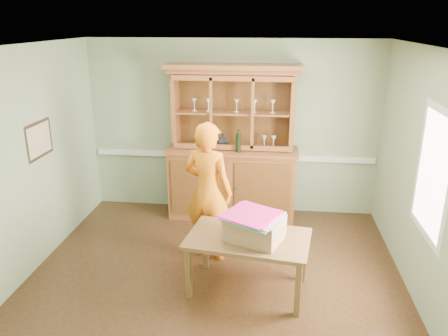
# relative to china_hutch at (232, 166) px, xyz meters

# --- Properties ---
(floor) EXTENTS (4.50, 4.50, 0.00)m
(floor) POSITION_rel_china_hutch_xyz_m (-0.03, -1.73, -0.82)
(floor) COLOR #432C15
(floor) RESTS_ON ground
(ceiling) EXTENTS (4.50, 4.50, 0.00)m
(ceiling) POSITION_rel_china_hutch_xyz_m (-0.03, -1.73, 1.88)
(ceiling) COLOR white
(ceiling) RESTS_ON wall_back
(wall_back) EXTENTS (4.50, 0.00, 4.50)m
(wall_back) POSITION_rel_china_hutch_xyz_m (-0.03, 0.27, 0.53)
(wall_back) COLOR gray
(wall_back) RESTS_ON floor
(wall_left) EXTENTS (0.00, 4.00, 4.00)m
(wall_left) POSITION_rel_china_hutch_xyz_m (-2.28, -1.73, 0.53)
(wall_left) COLOR gray
(wall_left) RESTS_ON floor
(wall_right) EXTENTS (0.00, 4.00, 4.00)m
(wall_right) POSITION_rel_china_hutch_xyz_m (2.22, -1.73, 0.53)
(wall_right) COLOR gray
(wall_right) RESTS_ON floor
(wall_front) EXTENTS (4.50, 0.00, 4.50)m
(wall_front) POSITION_rel_china_hutch_xyz_m (-0.03, -3.73, 0.53)
(wall_front) COLOR gray
(wall_front) RESTS_ON floor
(chair_rail) EXTENTS (4.41, 0.05, 0.08)m
(chair_rail) POSITION_rel_china_hutch_xyz_m (-0.03, 0.24, 0.08)
(chair_rail) COLOR silver
(chair_rail) RESTS_ON wall_back
(framed_map) EXTENTS (0.03, 0.60, 0.46)m
(framed_map) POSITION_rel_china_hutch_xyz_m (-2.26, -1.43, 0.73)
(framed_map) COLOR #312013
(framed_map) RESTS_ON wall_left
(window_panel) EXTENTS (0.03, 0.96, 1.36)m
(window_panel) POSITION_rel_china_hutch_xyz_m (2.20, -2.03, 0.68)
(window_panel) COLOR silver
(window_panel) RESTS_ON wall_right
(china_hutch) EXTENTS (2.00, 0.66, 2.35)m
(china_hutch) POSITION_rel_china_hutch_xyz_m (0.00, 0.00, 0.00)
(china_hutch) COLOR brown
(china_hutch) RESTS_ON floor
(dining_table) EXTENTS (1.44, 0.98, 0.67)m
(dining_table) POSITION_rel_china_hutch_xyz_m (0.38, -2.01, -0.23)
(dining_table) COLOR brown
(dining_table) RESTS_ON floor
(cardboard_box) EXTENTS (0.69, 0.63, 0.27)m
(cardboard_box) POSITION_rel_china_hutch_xyz_m (0.45, -2.04, -0.02)
(cardboard_box) COLOR #96724D
(cardboard_box) RESTS_ON dining_table
(kite_stack) EXTENTS (0.71, 0.71, 0.04)m
(kite_stack) POSITION_rel_china_hutch_xyz_m (0.43, -2.08, 0.14)
(kite_stack) COLOR #39C473
(kite_stack) RESTS_ON cardboard_box
(person) EXTENTS (0.76, 0.62, 1.80)m
(person) POSITION_rel_china_hutch_xyz_m (-0.18, -1.28, 0.08)
(person) COLOR orange
(person) RESTS_ON floor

